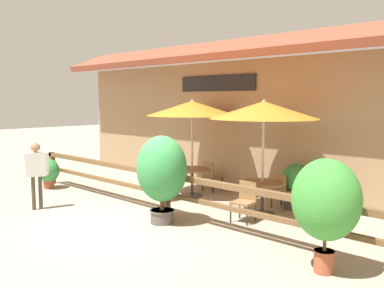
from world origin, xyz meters
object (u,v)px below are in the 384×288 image
object	(u,v)px
chair_near_wallside	(211,175)
patio_umbrella_middle	(264,110)
dining_table_middle	(262,188)
potted_plant_corner_fern	(48,172)
chair_near_streetside	(169,182)
potted_plant_small_flowering	(162,171)
potted_plant_entrance_palm	(326,201)
potted_plant_tall_tropical	(296,184)
chair_middle_wallside	(282,189)
patio_umbrella_near	(192,108)
chair_middle_streetside	(245,200)
dining_table_near	(192,174)
pedestrian	(36,167)

from	to	relation	value
chair_near_wallside	patio_umbrella_middle	world-z (taller)	patio_umbrella_middle
dining_table_middle	potted_plant_corner_fern	size ratio (longest dim) A/B	1.14
chair_near_streetside	potted_plant_small_flowering	distance (m)	2.15
potted_plant_entrance_palm	potted_plant_tall_tropical	world-z (taller)	potted_plant_entrance_palm
chair_middle_wallside	potted_plant_tall_tropical	xyz separation A→B (m)	(0.24, 0.25, 0.12)
potted_plant_small_flowering	patio_umbrella_near	bearing A→B (deg)	120.46
patio_umbrella_near	potted_plant_small_flowering	xyz separation A→B (m)	(1.33, -2.26, -1.22)
patio_umbrella_middle	potted_plant_tall_tropical	world-z (taller)	patio_umbrella_middle
chair_middle_streetside	chair_middle_wallside	distance (m)	1.44
dining_table_middle	chair_middle_wallside	xyz separation A→B (m)	(0.05, 0.72, -0.12)
dining_table_middle	potted_plant_small_flowering	world-z (taller)	potted_plant_small_flowering
patio_umbrella_near	dining_table_middle	bearing A→B (deg)	-5.74
chair_middle_wallside	patio_umbrella_near	bearing A→B (deg)	14.29
dining_table_near	potted_plant_corner_fern	xyz separation A→B (m)	(-3.60, -2.22, -0.09)
chair_near_wallside	dining_table_middle	world-z (taller)	chair_near_wallside
dining_table_near	potted_plant_small_flowering	distance (m)	2.67
chair_near_streetside	chair_middle_wallside	distance (m)	2.81
chair_near_wallside	patio_umbrella_middle	size ratio (longest dim) A/B	0.33
chair_near_wallside	chair_middle_streetside	size ratio (longest dim) A/B	1.00
chair_middle_wallside	dining_table_near	bearing A→B (deg)	14.29
potted_plant_tall_tropical	pedestrian	world-z (taller)	pedestrian
dining_table_middle	chair_middle_streetside	size ratio (longest dim) A/B	1.16
patio_umbrella_near	chair_middle_wallside	bearing A→B (deg)	11.00
potted_plant_corner_fern	potted_plant_tall_tropical	xyz separation A→B (m)	(6.30, 2.94, 0.09)
potted_plant_corner_fern	chair_middle_wallside	bearing A→B (deg)	23.98
patio_umbrella_near	chair_near_streetside	world-z (taller)	patio_umbrella_near
chair_middle_streetside	dining_table_near	bearing A→B (deg)	150.49
patio_umbrella_near	potted_plant_entrance_palm	size ratio (longest dim) A/B	1.49
potted_plant_corner_fern	potted_plant_small_flowering	world-z (taller)	potted_plant_small_flowering
dining_table_near	chair_middle_wallside	bearing A→B (deg)	11.00
chair_near_wallside	chair_middle_streetside	world-z (taller)	same
chair_near_wallside	potted_plant_entrance_palm	size ratio (longest dim) A/B	0.49
chair_near_wallside	potted_plant_small_flowering	xyz separation A→B (m)	(1.33, -3.01, 0.63)
chair_middle_wallside	potted_plant_tall_tropical	world-z (taller)	potted_plant_tall_tropical
dining_table_near	pedestrian	xyz separation A→B (m)	(-1.58, -3.55, 0.42)
dining_table_near	potted_plant_tall_tropical	xyz separation A→B (m)	(2.70, 0.72, -0.00)
patio_umbrella_near	chair_middle_streetside	size ratio (longest dim) A/B	3.04
chair_middle_streetside	chair_middle_wallside	world-z (taller)	same
potted_plant_entrance_palm	chair_near_streetside	bearing A→B (deg)	162.90
patio_umbrella_middle	potted_plant_entrance_palm	distance (m)	3.49
patio_umbrella_near	potted_plant_corner_fern	world-z (taller)	patio_umbrella_near
chair_middle_streetside	chair_middle_wallside	size ratio (longest dim) A/B	1.00
dining_table_near	chair_near_wallside	distance (m)	0.76
patio_umbrella_near	potted_plant_entrance_palm	xyz separation A→B (m)	(4.95, -2.30, -1.24)
patio_umbrella_middle	dining_table_middle	world-z (taller)	patio_umbrella_middle
patio_umbrella_middle	dining_table_near	bearing A→B (deg)	174.26
patio_umbrella_middle	chair_middle_streetside	bearing A→B (deg)	-84.91
dining_table_near	potted_plant_tall_tropical	distance (m)	2.80
chair_near_wallside	potted_plant_small_flowering	world-z (taller)	potted_plant_small_flowering
chair_near_streetside	chair_middle_streetside	bearing A→B (deg)	-2.27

